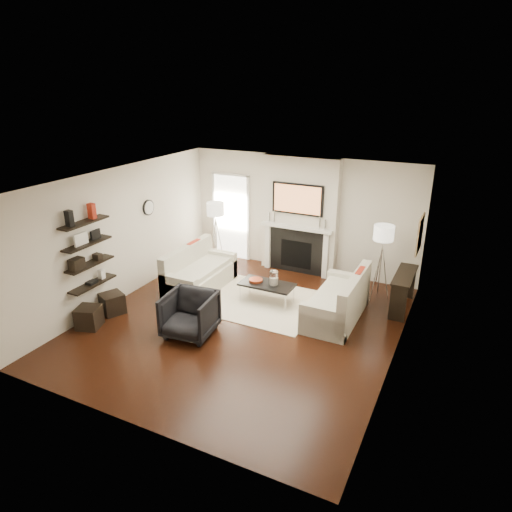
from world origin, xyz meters
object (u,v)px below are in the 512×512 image
at_px(loveseat_right_base, 336,308).
at_px(lamp_left_shade, 215,209).
at_px(loveseat_left_base, 201,279).
at_px(armchair, 190,313).
at_px(lamp_right_shade, 384,233).
at_px(ottoman_near, 112,303).
at_px(coffee_table, 267,284).

relative_size(loveseat_right_base, lamp_left_shade, 4.50).
bearing_deg(loveseat_left_base, lamp_left_shade, 104.43).
xyz_separation_m(loveseat_right_base, lamp_left_shade, (-3.35, 1.22, 1.24)).
bearing_deg(armchair, loveseat_left_base, 110.61).
height_order(loveseat_left_base, lamp_left_shade, lamp_left_shade).
height_order(loveseat_right_base, lamp_right_shade, lamp_right_shade).
xyz_separation_m(loveseat_left_base, lamp_left_shade, (-0.32, 1.24, 1.24)).
relative_size(armchair, ottoman_near, 2.17).
bearing_deg(ottoman_near, coffee_table, 34.44).
xyz_separation_m(coffee_table, armchair, (-0.70, -1.74, 0.03)).
distance_m(loveseat_left_base, lamp_left_shade, 1.79).
height_order(coffee_table, lamp_left_shade, lamp_left_shade).
bearing_deg(coffee_table, loveseat_right_base, -0.15).
bearing_deg(loveseat_right_base, coffee_table, 179.85).
xyz_separation_m(loveseat_left_base, coffee_table, (1.58, 0.02, 0.19)).
bearing_deg(loveseat_left_base, armchair, -62.89).
height_order(lamp_left_shade, lamp_right_shade, same).
bearing_deg(loveseat_right_base, loveseat_left_base, -179.63).
relative_size(armchair, lamp_left_shade, 2.17).
bearing_deg(lamp_left_shade, armchair, -67.95).
bearing_deg(ottoman_near, armchair, -0.49).
relative_size(lamp_right_shade, ottoman_near, 1.00).
height_order(loveseat_left_base, coffee_table, same).
height_order(coffee_table, ottoman_near, coffee_table).
xyz_separation_m(armchair, lamp_right_shade, (2.70, 2.89, 1.02)).
distance_m(loveseat_left_base, loveseat_right_base, 3.03).
xyz_separation_m(coffee_table, lamp_left_shade, (-1.90, 1.22, 1.05)).
bearing_deg(lamp_right_shade, lamp_left_shade, 178.89).
bearing_deg(loveseat_left_base, coffee_table, 0.85).
relative_size(coffee_table, lamp_right_shade, 2.75).
height_order(armchair, lamp_right_shade, lamp_right_shade).
bearing_deg(ottoman_near, lamp_right_shade, 32.43).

